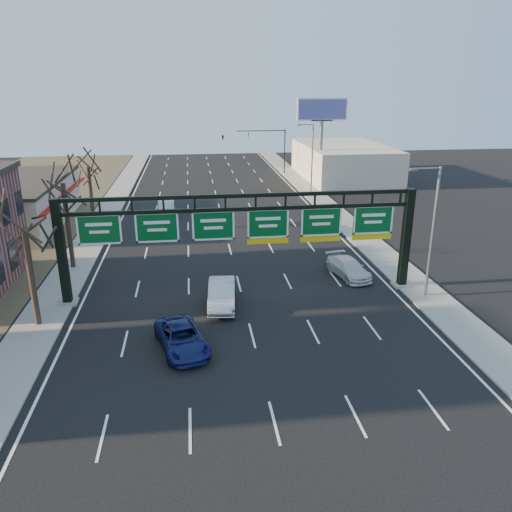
{
  "coord_description": "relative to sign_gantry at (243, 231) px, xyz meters",
  "views": [
    {
      "loc": [
        -3.17,
        -23.91,
        14.13
      ],
      "look_at": [
        0.88,
        6.91,
        3.2
      ],
      "focal_mm": 35.0,
      "sensor_mm": 36.0,
      "label": 1
    }
  ],
  "objects": [
    {
      "name": "streetlight_far",
      "position": [
        12.31,
        32.0,
        0.45
      ],
      "size": [
        2.15,
        0.22,
        9.0
      ],
      "color": "slate",
      "rests_on": "sidewalk_right"
    },
    {
      "name": "sign_gantry",
      "position": [
        0.0,
        0.0,
        0.0
      ],
      "size": [
        24.6,
        1.2,
        7.2
      ],
      "color": "black",
      "rests_on": "ground"
    },
    {
      "name": "car_blue_suv",
      "position": [
        -4.21,
        -7.08,
        -3.94
      ],
      "size": [
        3.48,
        5.39,
        1.38
      ],
      "primitive_type": "imported",
      "rotation": [
        0.0,
        0.0,
        0.26
      ],
      "color": "navy",
      "rests_on": "ground"
    },
    {
      "name": "lane_markings",
      "position": [
        -0.16,
        12.0,
        -4.62
      ],
      "size": [
        21.6,
        120.0,
        0.01
      ],
      "primitive_type": "cube",
      "color": "white",
      "rests_on": "ground"
    },
    {
      "name": "cream_strip",
      "position": [
        -21.64,
        21.0,
        -2.27
      ],
      "size": [
        10.9,
        18.4,
        4.7
      ],
      "color": "#B9AC99",
      "rests_on": "ground"
    },
    {
      "name": "building_right_distant",
      "position": [
        19.84,
        42.0,
        -2.13
      ],
      "size": [
        12.0,
        20.0,
        5.0
      ],
      "primitive_type": "cube",
      "color": "#B9AC99",
      "rests_on": "ground"
    },
    {
      "name": "streetlight_near",
      "position": [
        12.31,
        -2.0,
        0.45
      ],
      "size": [
        2.15,
        0.22,
        9.0
      ],
      "color": "slate",
      "rests_on": "sidewalk_right"
    },
    {
      "name": "ground",
      "position": [
        -0.16,
        -8.0,
        -4.63
      ],
      "size": [
        160.0,
        160.0,
        0.0
      ],
      "primitive_type": "plane",
      "color": "black",
      "rests_on": "ground"
    },
    {
      "name": "car_silver_sedan",
      "position": [
        -1.64,
        -1.61,
        -3.81
      ],
      "size": [
        2.13,
        5.08,
        1.63
      ],
      "primitive_type": "imported",
      "rotation": [
        0.0,
        0.0,
        -0.08
      ],
      "color": "#B7B7BC",
      "rests_on": "ground"
    },
    {
      "name": "tree_gantry",
      "position": [
        -12.96,
        -3.0,
        2.48
      ],
      "size": [
        3.6,
        3.6,
        8.48
      ],
      "color": "black",
      "rests_on": "sidewalk_left"
    },
    {
      "name": "car_grey_far",
      "position": [
        9.24,
        13.85,
        -3.93
      ],
      "size": [
        2.33,
        4.32,
        1.4
      ],
      "primitive_type": "imported",
      "rotation": [
        0.0,
        0.0,
        0.17
      ],
      "color": "#44474A",
      "rests_on": "ground"
    },
    {
      "name": "tree_far",
      "position": [
        -12.96,
        17.0,
        2.86
      ],
      "size": [
        3.6,
        3.6,
        8.86
      ],
      "color": "black",
      "rests_on": "sidewalk_left"
    },
    {
      "name": "sidewalk_left",
      "position": [
        -12.96,
        12.0,
        -4.57
      ],
      "size": [
        3.0,
        120.0,
        0.12
      ],
      "primitive_type": "cube",
      "color": "gray",
      "rests_on": "ground"
    },
    {
      "name": "car_silver_distant",
      "position": [
        -6.17,
        22.46,
        -3.8
      ],
      "size": [
        2.0,
        5.1,
        1.65
      ],
      "primitive_type": "imported",
      "rotation": [
        0.0,
        0.0,
        0.05
      ],
      "color": "#9D9DA1",
      "rests_on": "ground"
    },
    {
      "name": "sidewalk_right",
      "position": [
        12.64,
        12.0,
        -4.57
      ],
      "size": [
        3.0,
        120.0,
        0.12
      ],
      "primitive_type": "cube",
      "color": "gray",
      "rests_on": "ground"
    },
    {
      "name": "traffic_signal_mast",
      "position": [
        5.53,
        47.0,
        0.87
      ],
      "size": [
        10.16,
        0.54,
        7.0
      ],
      "color": "black",
      "rests_on": "ground"
    },
    {
      "name": "billboard_right",
      "position": [
        14.84,
        36.98,
        4.43
      ],
      "size": [
        7.0,
        0.5,
        12.0
      ],
      "color": "slate",
      "rests_on": "ground"
    },
    {
      "name": "tree_mid",
      "position": [
        -12.96,
        7.0,
        3.23
      ],
      "size": [
        3.6,
        3.6,
        9.24
      ],
      "color": "black",
      "rests_on": "sidewalk_left"
    },
    {
      "name": "car_white_wagon",
      "position": [
        8.29,
        2.38,
        -3.94
      ],
      "size": [
        2.83,
        5.02,
        1.37
      ],
      "primitive_type": "imported",
      "rotation": [
        0.0,
        0.0,
        0.2
      ],
      "color": "silver",
      "rests_on": "ground"
    }
  ]
}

